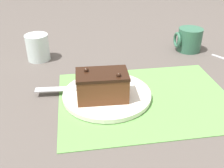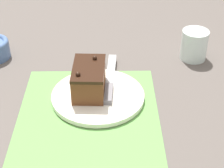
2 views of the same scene
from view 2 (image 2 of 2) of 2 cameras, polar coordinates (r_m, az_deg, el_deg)
ground_plane at (r=0.89m, az=-3.69°, el=-6.26°), size 3.00×3.00×0.00m
placemat_woven at (r=0.88m, az=-3.70°, el=-6.16°), size 0.46×0.34×0.00m
cake_plate at (r=0.96m, az=-2.15°, el=-1.83°), size 0.24×0.24×0.01m
chocolate_cake at (r=0.95m, az=-3.79°, el=0.77°), size 0.13×0.08×0.08m
serving_knife at (r=0.98m, az=-0.40°, el=-0.18°), size 0.24×0.04×0.01m
drinking_glass at (r=1.14m, az=12.41°, el=5.84°), size 0.08×0.08×0.09m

